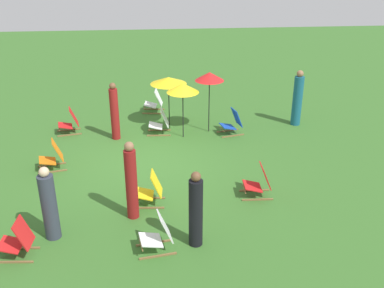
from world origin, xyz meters
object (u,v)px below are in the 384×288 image
(deckchair_1, at_px, (18,241))
(umbrella_2, at_px, (168,81))
(deckchair_7, at_px, (53,157))
(person_3, at_px, (196,211))
(deckchair_5, at_px, (155,102))
(umbrella_1, at_px, (183,88))
(umbrella_0, at_px, (210,77))
(deckchair_6, at_px, (158,235))
(person_2, at_px, (297,99))
(deckchair_3, at_px, (70,122))
(person_0, at_px, (49,205))
(person_4, at_px, (115,112))
(deckchair_2, at_px, (232,123))
(deckchair_4, at_px, (151,190))
(deckchair_0, at_px, (160,123))
(deckchair_8, at_px, (259,182))
(person_1, at_px, (131,182))

(deckchair_1, distance_m, umbrella_2, 7.46)
(deckchair_7, height_order, person_3, person_3)
(deckchair_5, relative_size, umbrella_1, 0.47)
(umbrella_0, bearing_deg, deckchair_6, -16.31)
(umbrella_1, height_order, person_2, person_2)
(deckchair_3, relative_size, person_0, 0.50)
(deckchair_1, bearing_deg, person_4, 168.72)
(deckchair_3, distance_m, deckchair_7, 2.49)
(umbrella_0, bearing_deg, deckchair_1, -37.22)
(deckchair_3, height_order, deckchair_7, same)
(deckchair_5, bearing_deg, umbrella_2, 27.16)
(deckchair_1, relative_size, deckchair_7, 0.98)
(deckchair_2, height_order, person_4, person_4)
(person_3, bearing_deg, deckchair_7, -144.17)
(deckchair_5, height_order, person_0, person_0)
(deckchair_4, xyz_separation_m, person_3, (1.63, 0.92, 0.43))
(deckchair_0, xyz_separation_m, deckchair_3, (-0.30, -2.91, 0.00))
(deckchair_8, height_order, person_1, person_1)
(deckchair_6, relative_size, deckchair_7, 0.98)
(deckchair_6, bearing_deg, deckchair_1, -100.69)
(person_2, bearing_deg, deckchair_2, -134.84)
(deckchair_3, bearing_deg, person_3, 17.89)
(deckchair_1, height_order, umbrella_0, umbrella_0)
(deckchair_1, xyz_separation_m, deckchair_2, (-5.70, 5.25, 0.00))
(deckchair_1, height_order, umbrella_2, umbrella_2)
(person_1, xyz_separation_m, person_2, (-5.10, 5.31, -0.01))
(deckchair_3, relative_size, person_4, 0.46)
(deckchair_4, height_order, umbrella_1, umbrella_1)
(deckchair_4, relative_size, deckchair_7, 0.98)
(deckchair_0, bearing_deg, deckchair_8, 32.29)
(deckchair_7, bearing_deg, umbrella_2, 117.83)
(deckchair_5, height_order, deckchair_6, same)
(deckchair_8, relative_size, person_1, 0.44)
(deckchair_1, bearing_deg, person_2, 133.96)
(deckchair_6, distance_m, person_0, 2.34)
(deckchair_3, xyz_separation_m, person_4, (0.58, 1.51, 0.51))
(umbrella_1, bearing_deg, person_1, -18.26)
(deckchair_2, relative_size, umbrella_1, 0.48)
(deckchair_3, relative_size, deckchair_7, 0.99)
(deckchair_0, relative_size, deckchair_8, 1.00)
(person_0, bearing_deg, person_1, 33.83)
(deckchair_2, distance_m, deckchair_3, 5.24)
(deckchair_1, bearing_deg, umbrella_2, 157.70)
(deckchair_5, height_order, deckchair_8, same)
(deckchair_6, distance_m, deckchair_8, 3.13)
(deckchair_6, bearing_deg, deckchair_4, 175.07)
(person_0, relative_size, person_3, 0.99)
(umbrella_2, bearing_deg, person_1, -10.98)
(deckchair_0, relative_size, deckchair_5, 1.00)
(deckchair_4, relative_size, person_1, 0.44)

